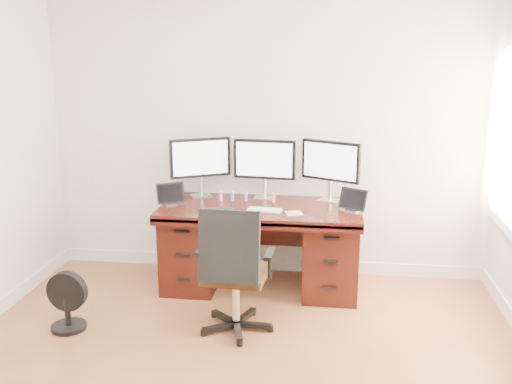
# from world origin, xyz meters

# --- Properties ---
(back_wall) EXTENTS (4.00, 0.10, 2.70)m
(back_wall) POSITION_xyz_m (0.00, 2.25, 1.35)
(back_wall) COLOR white
(back_wall) RESTS_ON ground
(desk) EXTENTS (1.70, 0.80, 0.75)m
(desk) POSITION_xyz_m (0.00, 1.83, 0.40)
(desk) COLOR #38100B
(desk) RESTS_ON ground
(office_chair) EXTENTS (0.57, 0.55, 0.98)m
(office_chair) POSITION_xyz_m (-0.09, 0.98, 0.32)
(office_chair) COLOR black
(office_chair) RESTS_ON ground
(floor_fan) EXTENTS (0.31, 0.26, 0.45)m
(floor_fan) POSITION_xyz_m (-1.34, 0.86, 0.22)
(floor_fan) COLOR black
(floor_fan) RESTS_ON ground
(monitor_left) EXTENTS (0.50, 0.29, 0.53)m
(monitor_left) POSITION_xyz_m (-0.58, 2.07, 1.09)
(monitor_left) COLOR silver
(monitor_left) RESTS_ON desk
(monitor_center) EXTENTS (0.55, 0.16, 0.53)m
(monitor_center) POSITION_xyz_m (-0.00, 2.07, 1.09)
(monitor_center) COLOR silver
(monitor_center) RESTS_ON desk
(monitor_right) EXTENTS (0.51, 0.28, 0.53)m
(monitor_right) POSITION_xyz_m (0.58, 2.07, 1.09)
(monitor_right) COLOR silver
(monitor_right) RESTS_ON desk
(tablet_left) EXTENTS (0.24, 0.18, 0.19)m
(tablet_left) POSITION_xyz_m (-0.77, 1.75, 0.84)
(tablet_left) COLOR silver
(tablet_left) RESTS_ON desk
(tablet_right) EXTENTS (0.24, 0.18, 0.19)m
(tablet_right) POSITION_xyz_m (0.77, 1.75, 0.84)
(tablet_right) COLOR silver
(tablet_right) RESTS_ON desk
(keyboard) EXTENTS (0.29, 0.15, 0.01)m
(keyboard) POSITION_xyz_m (0.05, 1.66, 0.76)
(keyboard) COLOR silver
(keyboard) RESTS_ON desk
(trackpad) EXTENTS (0.16, 0.16, 0.01)m
(trackpad) POSITION_xyz_m (0.30, 1.60, 0.76)
(trackpad) COLOR silver
(trackpad) RESTS_ON desk
(drawing_tablet) EXTENTS (0.26, 0.20, 0.01)m
(drawing_tablet) POSITION_xyz_m (-0.32, 1.61, 0.76)
(drawing_tablet) COLOR black
(drawing_tablet) RESTS_ON desk
(phone) EXTENTS (0.14, 0.09, 0.01)m
(phone) POSITION_xyz_m (0.02, 1.74, 0.76)
(phone) COLOR black
(phone) RESTS_ON desk
(figurine_pink) EXTENTS (0.03, 0.03, 0.08)m
(figurine_pink) POSITION_xyz_m (-0.37, 1.95, 0.80)
(figurine_pink) COLOR pink
(figurine_pink) RESTS_ON desk
(figurine_blue) EXTENTS (0.03, 0.03, 0.08)m
(figurine_blue) POSITION_xyz_m (-0.27, 1.95, 0.80)
(figurine_blue) COLOR #4A73EE
(figurine_blue) RESTS_ON desk
(figurine_purple) EXTENTS (0.03, 0.03, 0.08)m
(figurine_purple) POSITION_xyz_m (-0.15, 1.95, 0.80)
(figurine_purple) COLOR #9C67E7
(figurine_purple) RESTS_ON desk
(figurine_yellow) EXTENTS (0.03, 0.03, 0.08)m
(figurine_yellow) POSITION_xyz_m (0.10, 1.95, 0.80)
(figurine_yellow) COLOR #DEB26A
(figurine_yellow) RESTS_ON desk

